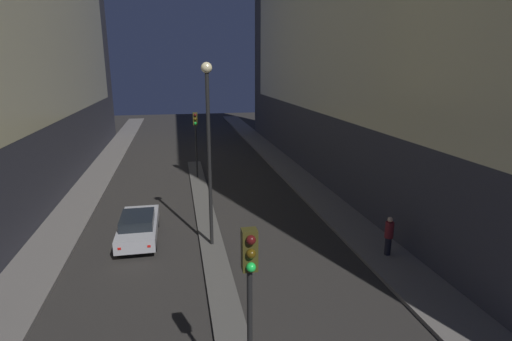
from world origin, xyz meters
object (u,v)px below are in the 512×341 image
car_left_lane (138,226)px  traffic_light_mid (196,130)px  street_lamp (209,132)px  pedestrian_on_right_sidewalk (389,235)px  traffic_light_near (250,286)px

car_left_lane → traffic_light_mid: bearing=71.7°
street_lamp → car_left_lane: bearing=156.8°
traffic_light_mid → street_lamp: size_ratio=0.59×
street_lamp → car_left_lane: size_ratio=1.76×
street_lamp → pedestrian_on_right_sidewalk: (7.39, -2.61, -4.27)m
traffic_light_near → car_left_lane: bearing=106.8°
traffic_light_near → car_left_lane: 11.99m
traffic_light_mid → street_lamp: 11.74m
car_left_lane → pedestrian_on_right_sidewalk: 11.49m
traffic_light_mid → street_lamp: (0.00, -11.62, 1.72)m
traffic_light_near → car_left_lane: size_ratio=1.03×
traffic_light_mid → car_left_lane: 11.11m
traffic_light_mid → street_lamp: street_lamp is taller
traffic_light_mid → pedestrian_on_right_sidewalk: (7.39, -14.23, -2.56)m
street_lamp → traffic_light_mid: bearing=90.0°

